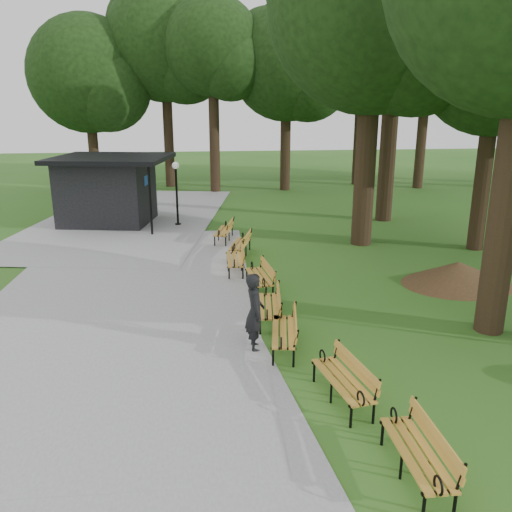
{
  "coord_description": "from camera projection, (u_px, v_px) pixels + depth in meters",
  "views": [
    {
      "loc": [
        -1.61,
        -11.51,
        5.48
      ],
      "look_at": [
        0.1,
        3.22,
        1.1
      ],
      "focal_mm": 36.72,
      "sensor_mm": 36.0,
      "label": 1
    }
  ],
  "objects": [
    {
      "name": "lawn_tree_2",
      "position": [
        375.0,
        5.0,
        18.54
      ],
      "size": [
        7.74,
        7.74,
        12.7
      ],
      "color": "black",
      "rests_on": "ground"
    },
    {
      "name": "tree_backdrop",
      "position": [
        322.0,
        55.0,
        32.84
      ],
      "size": [
        36.74,
        9.97,
        16.62
      ],
      "primitive_type": null,
      "color": "black",
      "rests_on": "ground"
    },
    {
      "name": "bench_6",
      "position": [
        240.0,
        244.0,
        19.27
      ],
      "size": [
        1.13,
        2.0,
        0.88
      ],
      "primitive_type": null,
      "rotation": [
        0.0,
        0.0,
        -1.85
      ],
      "color": "#C1882C",
      "rests_on": "ground"
    },
    {
      "name": "person",
      "position": [
        255.0,
        312.0,
        11.82
      ],
      "size": [
        0.45,
        0.68,
        1.83
      ],
      "primitive_type": "imported",
      "rotation": [
        0.0,
        0.0,
        1.6
      ],
      "color": "black",
      "rests_on": "ground"
    },
    {
      "name": "bench_3",
      "position": [
        268.0,
        306.0,
        13.42
      ],
      "size": [
        0.86,
        1.96,
        0.88
      ],
      "primitive_type": null,
      "rotation": [
        0.0,
        0.0,
        -1.69
      ],
      "color": "#C1882C",
      "rests_on": "ground"
    },
    {
      "name": "bench_2",
      "position": [
        283.0,
        332.0,
        11.93
      ],
      "size": [
        0.94,
        1.98,
        0.88
      ],
      "primitive_type": null,
      "rotation": [
        0.0,
        0.0,
        -1.73
      ],
      "color": "#C1882C",
      "rests_on": "ground"
    },
    {
      "name": "bench_0",
      "position": [
        416.0,
        453.0,
        7.81
      ],
      "size": [
        0.65,
        1.9,
        0.88
      ],
      "primitive_type": null,
      "rotation": [
        0.0,
        0.0,
        -1.57
      ],
      "color": "#C1882C",
      "rests_on": "ground"
    },
    {
      "name": "bench_4",
      "position": [
        259.0,
        277.0,
        15.66
      ],
      "size": [
        0.82,
        1.95,
        0.88
      ],
      "primitive_type": null,
      "rotation": [
        0.0,
        0.0,
        -1.47
      ],
      "color": "#C1882C",
      "rests_on": "ground"
    },
    {
      "name": "dirt_mound",
      "position": [
        458.0,
        273.0,
        16.24
      ],
      "size": [
        2.88,
        2.88,
        0.74
      ],
      "primitive_type": "cone",
      "color": "#47301C",
      "rests_on": "ground"
    },
    {
      "name": "path",
      "position": [
        116.0,
        298.0,
        15.11
      ],
      "size": [
        12.0,
        38.0,
        0.06
      ],
      "primitive_type": "cube",
      "color": "gray",
      "rests_on": "ground"
    },
    {
      "name": "bench_5",
      "position": [
        235.0,
        259.0,
        17.41
      ],
      "size": [
        0.7,
        1.92,
        0.88
      ],
      "primitive_type": null,
      "rotation": [
        0.0,
        0.0,
        -1.6
      ],
      "color": "#C1882C",
      "rests_on": "ground"
    },
    {
      "name": "kiosk",
      "position": [
        107.0,
        190.0,
        24.13
      ],
      "size": [
        5.7,
        5.17,
        3.13
      ],
      "primitive_type": null,
      "rotation": [
        0.0,
        0.0,
        -0.18
      ],
      "color": "black",
      "rests_on": "ground"
    },
    {
      "name": "lawn_tree_4",
      "position": [
        396.0,
        29.0,
        22.86
      ],
      "size": [
        6.27,
        6.27,
        11.76
      ],
      "color": "black",
      "rests_on": "ground"
    },
    {
      "name": "bench_7",
      "position": [
        224.0,
        231.0,
        21.23
      ],
      "size": [
        1.05,
        2.0,
        0.88
      ],
      "primitive_type": null,
      "rotation": [
        0.0,
        0.0,
        -1.8
      ],
      "color": "#C1882C",
      "rests_on": "ground"
    },
    {
      "name": "bench_1",
      "position": [
        342.0,
        380.0,
        9.85
      ],
      "size": [
        0.96,
        1.98,
        0.88
      ],
      "primitive_type": null,
      "rotation": [
        0.0,
        0.0,
        -1.39
      ],
      "color": "#C1882C",
      "rests_on": "ground"
    },
    {
      "name": "ground",
      "position": [
        267.0,
        337.0,
        12.7
      ],
      "size": [
        100.0,
        100.0,
        0.0
      ],
      "primitive_type": "plane",
      "color": "#285B1A",
      "rests_on": "ground"
    },
    {
      "name": "lamp_post",
      "position": [
        176.0,
        180.0,
        23.53
      ],
      "size": [
        0.32,
        0.32,
        2.91
      ],
      "color": "black",
      "rests_on": "ground"
    },
    {
      "name": "lawn_tree_1",
      "position": [
        498.0,
        57.0,
        18.33
      ],
      "size": [
        5.57,
        5.57,
        9.82
      ],
      "color": "black",
      "rests_on": "ground"
    }
  ]
}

